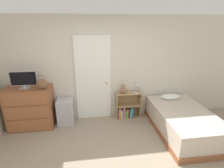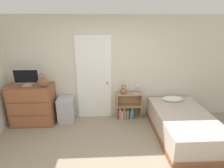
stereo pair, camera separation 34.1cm
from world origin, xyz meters
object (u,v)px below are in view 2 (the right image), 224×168
object	(u,v)px
handbag	(43,82)
dresser	(33,105)
storage_bin	(66,110)
desk_lamp	(138,87)
bookshelf	(127,109)
tv	(26,77)
bed	(183,124)
teddy_bear	(124,90)

from	to	relation	value
handbag	dresser	bearing A→B (deg)	158.20
storage_bin	desk_lamp	xyz separation A→B (m)	(1.77, 0.03, 0.55)
dresser	handbag	size ratio (longest dim) A/B	3.17
dresser	desk_lamp	size ratio (longest dim) A/B	3.94
bookshelf	desk_lamp	size ratio (longest dim) A/B	2.67
storage_bin	bookshelf	bearing A→B (deg)	2.77
storage_bin	bookshelf	distance (m)	1.54
tv	handbag	world-z (taller)	tv
tv	bed	xyz separation A→B (m)	(3.46, -0.67, -0.93)
tv	teddy_bear	bearing A→B (deg)	3.50
tv	handbag	xyz separation A→B (m)	(0.41, -0.13, -0.08)
dresser	teddy_bear	world-z (taller)	dresser
bookshelf	teddy_bear	distance (m)	0.55
storage_bin	desk_lamp	world-z (taller)	desk_lamp
teddy_bear	bed	world-z (taller)	teddy_bear
storage_bin	bed	world-z (taller)	bed
dresser	bed	xyz separation A→B (m)	(3.42, -0.68, -0.23)
storage_bin	bookshelf	world-z (taller)	bookshelf
storage_bin	bed	distance (m)	2.75
dresser	storage_bin	xyz separation A→B (m)	(0.78, 0.05, -0.18)
handbag	teddy_bear	bearing A→B (deg)	8.34
bed	teddy_bear	bearing A→B (deg)	146.22
storage_bin	teddy_bear	distance (m)	1.51
dresser	desk_lamp	xyz separation A→B (m)	(2.55, 0.09, 0.37)
tv	handbag	distance (m)	0.43
dresser	handbag	world-z (taller)	handbag
handbag	bed	world-z (taller)	handbag
tv	storage_bin	xyz separation A→B (m)	(0.82, 0.07, -0.88)
teddy_bear	storage_bin	bearing A→B (deg)	-177.12
handbag	desk_lamp	distance (m)	2.21
desk_lamp	bed	distance (m)	1.31
bed	tv	bearing A→B (deg)	169.02
tv	desk_lamp	distance (m)	2.61
dresser	tv	distance (m)	0.70
handbag	bookshelf	world-z (taller)	handbag
bookshelf	bed	size ratio (longest dim) A/B	0.36
storage_bin	bookshelf	size ratio (longest dim) A/B	0.91
bookshelf	teddy_bear	size ratio (longest dim) A/B	2.94
bookshelf	desk_lamp	xyz separation A→B (m)	(0.24, -0.04, 0.61)
handbag	desk_lamp	bearing A→B (deg)	6.03
teddy_bear	desk_lamp	size ratio (longest dim) A/B	0.91
desk_lamp	storage_bin	bearing A→B (deg)	-178.97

